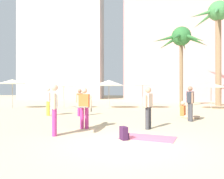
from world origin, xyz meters
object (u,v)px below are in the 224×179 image
cafe_umbrella_2 (143,83)px  cafe_umbrella_4 (211,85)px  palm_tree_left (218,22)px  person_near_left (148,106)px  backpack (124,133)px  person_near_right (84,107)px  beach_towel (148,138)px  palm_tree_far_left (181,40)px  person_far_left (80,101)px  cafe_umbrella_1 (109,83)px  cafe_umbrella_5 (64,84)px  person_mid_left (186,112)px  person_mid_center (48,100)px  cafe_umbrella_3 (12,82)px  person_mid_right (190,102)px  person_far_right (54,107)px

cafe_umbrella_2 → cafe_umbrella_4: cafe_umbrella_2 is taller
palm_tree_left → person_near_left: size_ratio=6.18×
backpack → person_near_right: 2.55m
beach_towel → person_near_right: 2.98m
cafe_umbrella_4 → palm_tree_far_left: bearing=126.0°
person_near_right → person_far_left: 4.69m
cafe_umbrella_1 → beach_towel: bearing=-81.1°
cafe_umbrella_5 → person_mid_left: cafe_umbrella_5 is taller
person_far_left → beach_towel: bearing=-38.9°
palm_tree_far_left → person_mid_center: size_ratio=4.35×
cafe_umbrella_3 → cafe_umbrella_5: bearing=2.1°
cafe_umbrella_4 → cafe_umbrella_5: bearing=178.9°
cafe_umbrella_4 → cafe_umbrella_5: cafe_umbrella_5 is taller
cafe_umbrella_3 → person_near_left: size_ratio=1.47×
cafe_umbrella_1 → person_near_right: (-0.53, -10.23, -1.27)m
cafe_umbrella_1 → backpack: cafe_umbrella_1 is taller
person_mid_left → person_mid_center: person_mid_center is taller
cafe_umbrella_1 → person_far_left: (-1.51, -5.64, -1.29)m
beach_towel → backpack: size_ratio=4.18×
palm_tree_far_left → person_mid_right: bearing=-102.5°
beach_towel → person_mid_right: size_ratio=0.99×
person_mid_center → person_near_left: size_ratio=1.02×
cafe_umbrella_3 → cafe_umbrella_4: (16.69, -0.07, -0.34)m
person_near_right → person_near_left: bearing=98.7°
person_mid_center → backpack: bearing=94.4°
palm_tree_left → backpack: size_ratio=24.97×
person_mid_left → person_far_left: bearing=-156.4°
cafe_umbrella_5 → person_far_left: bearing=-67.2°
person_far_right → person_near_left: bearing=-172.2°
cafe_umbrella_3 → cafe_umbrella_4: 16.69m
palm_tree_left → cafe_umbrella_2: size_ratio=4.04×
person_mid_right → person_far_left: person_mid_right is taller
person_near_right → person_mid_right: bearing=122.5°
palm_tree_far_left → person_far_left: 12.51m
cafe_umbrella_5 → person_mid_right: 11.37m
cafe_umbrella_3 → person_near_left: (10.30, -9.89, -1.36)m
cafe_umbrella_3 → person_near_left: bearing=-43.8°
person_near_right → person_mid_left: bearing=132.5°
backpack → person_far_right: 2.58m
cafe_umbrella_1 → person_mid_center: bearing=-122.9°
beach_towel → backpack: bearing=-158.6°
cafe_umbrella_5 → person_far_right: (2.50, -11.47, -1.08)m
cafe_umbrella_3 → person_mid_center: bearing=-47.8°
palm_tree_far_left → person_near_right: bearing=-120.1°
cafe_umbrella_1 → backpack: (1.05, -12.10, -1.98)m
cafe_umbrella_1 → cafe_umbrella_2: (2.88, 0.19, -0.02)m
person_mid_right → person_mid_center: bearing=156.2°
beach_towel → person_mid_center: (-5.36, 6.37, 0.94)m
palm_tree_far_left → cafe_umbrella_3: (-14.90, -2.39, -3.96)m
palm_tree_left → cafe_umbrella_3: bearing=-168.2°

